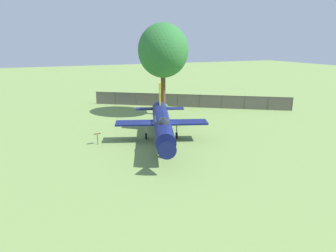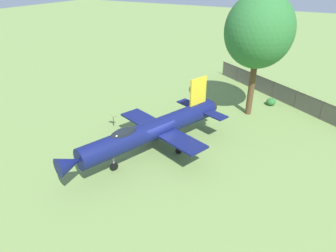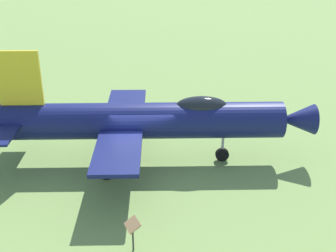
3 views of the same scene
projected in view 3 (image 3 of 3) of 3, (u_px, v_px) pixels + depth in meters
name	position (u px, v px, depth m)	size (l,w,h in m)	color
ground_plane	(138.00, 161.00, 19.38)	(200.00, 200.00, 0.00)	#75934C
display_jet	(146.00, 120.00, 18.55)	(13.98, 8.65, 5.07)	#111951
info_plaque	(133.00, 229.00, 13.64)	(0.43, 0.62, 1.14)	#333333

